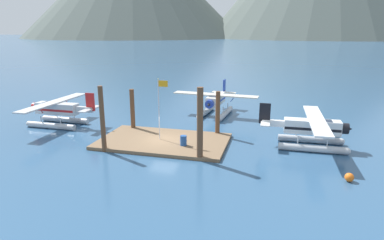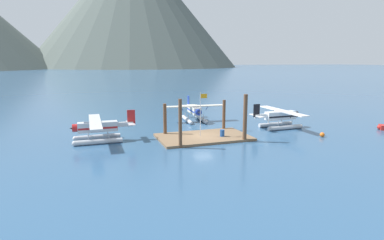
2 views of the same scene
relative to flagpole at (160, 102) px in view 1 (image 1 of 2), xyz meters
name	(u,v)px [view 1 (image 1 of 2)]	position (x,y,z in m)	size (l,w,h in m)	color
ground_plane	(164,143)	(0.28, -0.10, -3.87)	(1200.00, 1200.00, 0.00)	#2D5175
dock_platform	(164,141)	(0.28, -0.10, -3.72)	(11.84, 7.11, 0.30)	brown
piling_near_left	(102,119)	(-3.94, -3.53, -1.00)	(0.41, 0.41, 5.74)	brown
piling_near_right	(200,125)	(4.54, -3.39, -0.89)	(0.50, 0.50, 5.97)	brown
piling_far_left	(132,110)	(-4.12, 2.92, -1.69)	(0.46, 0.46, 4.37)	brown
piling_far_right	(218,114)	(4.77, 3.33, -1.63)	(0.45, 0.45, 4.48)	brown
flagpole	(160,102)	(0.00, 0.00, 0.00)	(0.95, 0.10, 5.71)	silver
fuel_drum	(183,141)	(2.51, -1.11, -3.13)	(0.62, 0.62, 0.88)	#1E4C99
mooring_buoy	(349,177)	(15.52, -4.66, -3.56)	(0.62, 0.62, 0.62)	orange
seaplane_silver_port_fwd	(57,112)	(-12.87, 2.51, -2.30)	(7.98, 10.42, 3.84)	#B7BABF
seaplane_cream_bow_right	(216,103)	(3.07, 11.42, -2.30)	(10.48, 7.97, 3.84)	#B7BABF
seaplane_white_stbd_fwd	(312,130)	(13.51, 2.04, -2.30)	(7.98, 10.42, 3.84)	#B7BABF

